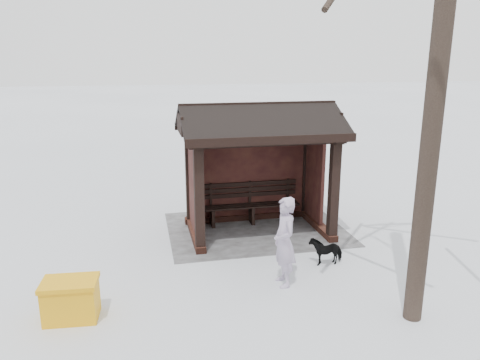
# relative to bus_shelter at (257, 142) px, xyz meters

# --- Properties ---
(ground) EXTENTS (120.00, 120.00, 0.00)m
(ground) POSITION_rel_bus_shelter_xyz_m (0.00, 0.16, -2.17)
(ground) COLOR silver
(ground) RESTS_ON ground
(trampled_patch) EXTENTS (4.20, 3.20, 0.02)m
(trampled_patch) POSITION_rel_bus_shelter_xyz_m (0.00, -0.04, -2.16)
(trampled_patch) COLOR gray
(trampled_patch) RESTS_ON ground
(bus_shelter) EXTENTS (3.60, 2.40, 3.09)m
(bus_shelter) POSITION_rel_bus_shelter_xyz_m (0.00, 0.00, 0.00)
(bus_shelter) COLOR #3C1D15
(bus_shelter) RESTS_ON ground
(pedestrian) EXTENTS (0.43, 0.63, 1.67)m
(pedestrian) POSITION_rel_bus_shelter_xyz_m (0.19, 2.82, -1.33)
(pedestrian) COLOR #B4A4C1
(pedestrian) RESTS_ON ground
(dog) EXTENTS (0.67, 0.34, 0.56)m
(dog) POSITION_rel_bus_shelter_xyz_m (-0.92, 2.12, -1.89)
(dog) COLOR black
(dog) RESTS_ON ground
(grit_bin) EXTENTS (0.91, 0.65, 0.66)m
(grit_bin) POSITION_rel_bus_shelter_xyz_m (3.86, 3.23, -1.83)
(grit_bin) COLOR #EEA30E
(grit_bin) RESTS_ON ground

